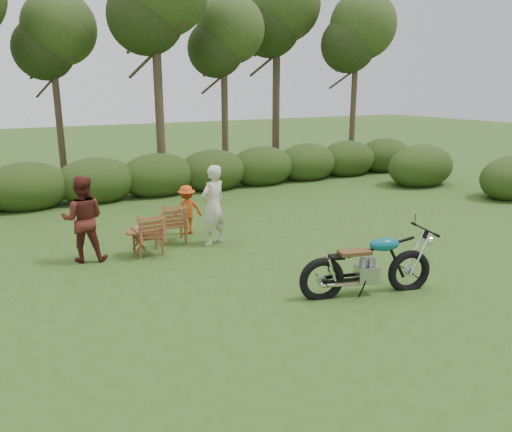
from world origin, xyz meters
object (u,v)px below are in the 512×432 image
cup (138,228)px  child (188,234)px  adult_b (87,260)px  lawn_chair_right (173,241)px  adult_a (214,244)px  lawn_chair_left (149,254)px  side_table (139,243)px  motorcycle (365,293)px

cup → child: bearing=34.3°
adult_b → lawn_chair_right: bearing=-151.1°
lawn_chair_right → adult_a: size_ratio=0.51×
lawn_chair_left → side_table: side_table is taller
child → cup: bearing=32.2°
lawn_chair_left → adult_b: size_ratio=0.52×
motorcycle → cup: motorcycle is taller
side_table → child: size_ratio=0.46×
motorcycle → side_table: (-2.94, 3.94, 0.28)m
lawn_chair_right → lawn_chair_left: 0.98m
lawn_chair_left → adult_b: (-1.27, 0.23, 0.00)m
adult_a → side_table: bearing=-22.4°
lawn_chair_left → side_table: size_ratio=1.65×
lawn_chair_left → side_table: (-0.19, 0.01, 0.28)m
lawn_chair_right → side_table: (-0.96, -0.59, 0.28)m
motorcycle → cup: 4.95m
motorcycle → side_table: 4.92m
child → lawn_chair_left: bearing=36.2°
lawn_chair_left → cup: cup is taller
child → side_table: bearing=32.3°
side_table → child: 1.83m
lawn_chair_left → child: child is taller
adult_b → side_table: bearing=-173.1°
motorcycle → cup: bearing=141.9°
lawn_chair_left → motorcycle: bearing=123.7°
side_table → adult_b: bearing=168.0°
child → motorcycle: bearing=104.2°
cup → adult_b: bearing=167.5°
adult_b → lawn_chair_left: bearing=-171.6°
side_table → child: bearing=34.4°
lawn_chair_left → child: bearing=-143.1°
side_table → adult_b: 1.14m
motorcycle → cup: size_ratio=18.40×
motorcycle → child: (-1.44, 4.96, 0.00)m
lawn_chair_right → adult_b: bearing=16.1°
adult_b → child: (2.57, 0.79, 0.00)m
adult_a → child: (-0.24, 1.07, 0.00)m
motorcycle → child: size_ratio=1.91×
side_table → adult_a: bearing=-1.6°
lawn_chair_left → adult_b: 1.29m
lawn_chair_right → adult_a: (0.77, -0.64, 0.00)m
lawn_chair_left → side_table: bearing=-3.0°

